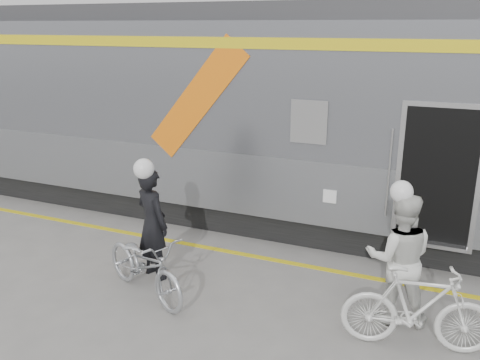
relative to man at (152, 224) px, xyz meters
The scene contains 9 objects.
ground 2.12m from the man, 28.13° to the right, with size 90.00×90.00×0.00m, color slate.
train 3.87m from the man, 62.88° to the left, with size 24.00×3.17×4.10m.
safety_strip 2.28m from the man, 35.89° to the left, with size 24.00×0.12×0.01m, color gold.
man is the anchor object (origin of this frame).
bicycle_left 0.70m from the man, 70.02° to the right, with size 0.63×1.82×0.96m, color #B1B4B9.
woman 3.56m from the man, ahead, with size 0.85×0.66×1.76m, color silver.
bicycle_right 3.89m from the man, ahead, with size 0.50×1.77×1.06m, color silver.
helmet_man 1.02m from the man, 90.00° to the right, with size 0.30×0.30×0.30m, color white.
helmet_woman 3.71m from the man, ahead, with size 0.28×0.28×0.28m, color white.
Camera 1 is at (2.30, -5.09, 3.74)m, focal length 38.00 mm.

